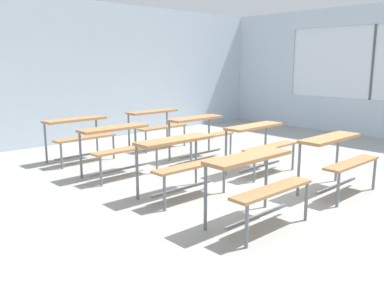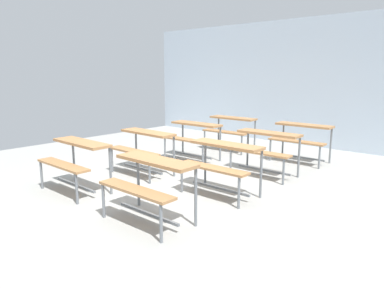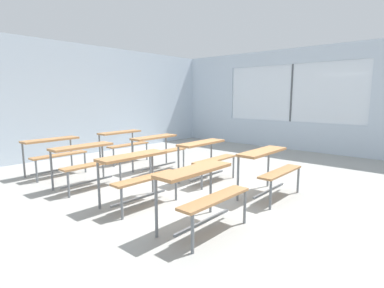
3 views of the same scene
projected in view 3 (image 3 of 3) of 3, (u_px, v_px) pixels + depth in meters
ground at (195, 190)px, 5.23m from camera, size 10.00×9.00×0.05m
wall_back at (67, 100)px, 7.93m from camera, size 10.00×0.12×3.00m
wall_right at (312, 102)px, 8.60m from camera, size 0.12×9.00×3.00m
desk_bench_r0c0 at (201, 184)px, 3.56m from camera, size 1.10×0.59×0.74m
desk_bench_r0c1 at (269, 162)px, 4.77m from camera, size 1.11×0.60×0.74m
desk_bench_r1c0 at (137, 167)px, 4.42m from camera, size 1.10×0.60×0.74m
desk_bench_r1c1 at (206, 152)px, 5.68m from camera, size 1.11×0.61×0.74m
desk_bench_r2c0 at (86, 156)px, 5.27m from camera, size 1.11×0.62×0.74m
desk_bench_r2c1 at (158, 145)px, 6.49m from camera, size 1.11×0.62×0.74m
desk_bench_r3c0 at (54, 148)px, 6.10m from camera, size 1.12×0.63×0.74m
desk_bench_r3c1 at (123, 139)px, 7.37m from camera, size 1.12×0.62×0.74m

